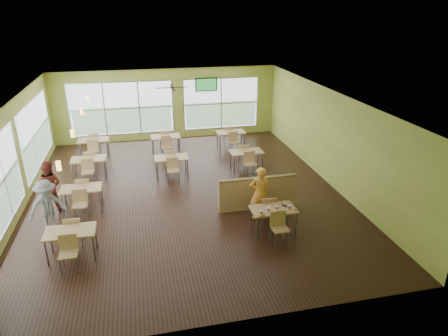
{
  "coord_description": "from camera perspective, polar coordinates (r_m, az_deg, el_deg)",
  "views": [
    {
      "loc": [
        -1.37,
        -11.96,
        5.85
      ],
      "look_at": [
        1.1,
        -0.93,
        1.17
      ],
      "focal_mm": 32.0,
      "sensor_mm": 36.0,
      "label": 1
    }
  ],
  "objects": [
    {
      "name": "cup_red_far",
      "position": [
        10.83,
        9.29,
        -5.53
      ],
      "size": [
        0.1,
        0.1,
        0.36
      ],
      "color": "white",
      "rests_on": "main_table"
    },
    {
      "name": "food_basket",
      "position": [
        11.08,
        8.83,
        -5.03
      ],
      "size": [
        0.27,
        0.27,
        0.06
      ],
      "color": "black",
      "rests_on": "main_table"
    },
    {
      "name": "half_wall_divider",
      "position": [
        12.17,
        4.79,
        -3.57
      ],
      "size": [
        2.4,
        0.14,
        1.04
      ],
      "color": "tan",
      "rests_on": "floor"
    },
    {
      "name": "room",
      "position": [
        12.77,
        -5.74,
        2.91
      ],
      "size": [
        12.0,
        12.04,
        3.2
      ],
      "color": "black",
      "rests_on": "ground"
    },
    {
      "name": "patron_maroon",
      "position": [
        13.09,
        -23.68,
        -2.32
      ],
      "size": [
        0.89,
        0.76,
        1.57
      ],
      "primitive_type": "imported",
      "rotation": [
        0.0,
        0.0,
        2.89
      ],
      "color": "maroon",
      "rests_on": "floor"
    },
    {
      "name": "window_bays",
      "position": [
        15.72,
        -16.82,
        5.33
      ],
      "size": [
        9.24,
        10.24,
        2.38
      ],
      "color": "white",
      "rests_on": "room"
    },
    {
      "name": "ketchup_cup",
      "position": [
        10.84,
        10.19,
        -5.93
      ],
      "size": [
        0.06,
        0.06,
        0.02
      ],
      "primitive_type": "cylinder",
      "color": "#9E1E06",
      "rests_on": "main_table"
    },
    {
      "name": "cup_red_near",
      "position": [
        10.77,
        7.5,
        -5.6
      ],
      "size": [
        0.09,
        0.09,
        0.33
      ],
      "color": "white",
      "rests_on": "main_table"
    },
    {
      "name": "dining_tables",
      "position": [
        14.64,
        -10.52,
        1.19
      ],
      "size": [
        6.92,
        8.72,
        0.87
      ],
      "color": "tan",
      "rests_on": "floor"
    },
    {
      "name": "wrapper_right",
      "position": [
        10.72,
        8.46,
        -6.12
      ],
      "size": [
        0.17,
        0.16,
        0.03
      ],
      "primitive_type": "ellipsoid",
      "rotation": [
        0.0,
        0.0,
        -0.3
      ],
      "color": "tan",
      "rests_on": "main_table"
    },
    {
      "name": "wrapper_mid",
      "position": [
        11.02,
        7.24,
        -5.16
      ],
      "size": [
        0.21,
        0.19,
        0.05
      ],
      "primitive_type": "ellipsoid",
      "rotation": [
        0.0,
        0.0,
        0.1
      ],
      "color": "tan",
      "rests_on": "main_table"
    },
    {
      "name": "cup_yellow",
      "position": [
        10.63,
        6.39,
        -5.91
      ],
      "size": [
        0.1,
        0.1,
        0.37
      ],
      "color": "white",
      "rests_on": "main_table"
    },
    {
      "name": "tv_backwall",
      "position": [
        18.45,
        -2.55,
        11.82
      ],
      "size": [
        1.0,
        0.07,
        0.6
      ],
      "color": "black",
      "rests_on": "wall_back"
    },
    {
      "name": "pendant_lights",
      "position": [
        13.22,
        -20.24,
        6.18
      ],
      "size": [
        0.11,
        7.31,
        0.86
      ],
      "color": "#2D2119",
      "rests_on": "ceiling"
    },
    {
      "name": "ceiling_fan",
      "position": [
        15.3,
        -7.38,
        11.34
      ],
      "size": [
        1.25,
        1.25,
        0.29
      ],
      "color": "#2D2119",
      "rests_on": "ceiling"
    },
    {
      "name": "patron_grey",
      "position": [
        11.8,
        -23.92,
        -5.09
      ],
      "size": [
        1.15,
        0.9,
        1.55
      ],
      "primitive_type": "imported",
      "rotation": [
        0.0,
        0.0,
        0.37
      ],
      "color": "slate",
      "rests_on": "floor"
    },
    {
      "name": "cup_blue",
      "position": [
        10.5,
        5.32,
        -6.28
      ],
      "size": [
        0.09,
        0.09,
        0.34
      ],
      "color": "white",
      "rests_on": "main_table"
    },
    {
      "name": "wrapper_left",
      "position": [
        10.46,
        5.43,
        -6.68
      ],
      "size": [
        0.17,
        0.15,
        0.04
      ],
      "primitive_type": "ellipsoid",
      "rotation": [
        0.0,
        0.0,
        -0.03
      ],
      "color": "tan",
      "rests_on": "main_table"
    },
    {
      "name": "man_plaid",
      "position": [
        11.52,
        5.1,
        -3.6
      ],
      "size": [
        0.6,
        0.4,
        1.61
      ],
      "primitive_type": "imported",
      "rotation": [
        0.0,
        0.0,
        3.12
      ],
      "color": "orange",
      "rests_on": "floor"
    },
    {
      "name": "main_table",
      "position": [
        10.9,
        7.05,
        -6.32
      ],
      "size": [
        1.22,
        1.52,
        0.87
      ],
      "color": "tan",
      "rests_on": "floor"
    }
  ]
}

